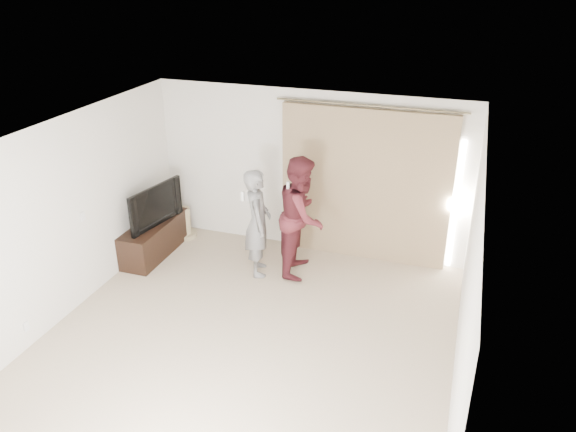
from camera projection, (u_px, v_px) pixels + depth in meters
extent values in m
plane|color=#C4AD93|center=(245.00, 343.00, 7.00)|extent=(5.50, 5.50, 0.00)
cube|color=white|center=(309.00, 172.00, 8.82)|extent=(5.00, 0.04, 2.60)
cube|color=white|center=(61.00, 222.00, 7.17)|extent=(0.04, 5.50, 2.60)
cube|color=white|center=(83.00, 216.00, 7.55)|extent=(0.02, 0.08, 0.12)
cube|color=white|center=(26.00, 326.00, 6.81)|extent=(0.02, 0.08, 0.12)
cube|color=silver|center=(237.00, 143.00, 5.90)|extent=(5.00, 5.50, 0.01)
cube|color=tan|center=(364.00, 186.00, 8.54)|extent=(2.60, 0.10, 2.40)
cylinder|color=#6A6247|center=(369.00, 106.00, 8.02)|extent=(2.80, 0.03, 0.03)
cube|color=white|center=(456.00, 206.00, 8.25)|extent=(0.08, 0.04, 2.00)
cube|color=black|center=(155.00, 238.00, 9.00)|extent=(0.49, 1.41, 0.54)
imported|color=black|center=(151.00, 204.00, 8.75)|extent=(0.37, 1.13, 0.65)
cylinder|color=tan|center=(185.00, 234.00, 9.65)|extent=(0.40, 0.40, 0.07)
cylinder|color=tan|center=(184.00, 221.00, 9.54)|extent=(0.22, 0.22, 0.46)
imported|color=slate|center=(258.00, 223.00, 8.24)|extent=(0.60, 0.71, 1.65)
cube|color=white|center=(243.00, 196.00, 8.02)|extent=(0.04, 0.04, 0.14)
cube|color=white|center=(249.00, 197.00, 8.25)|extent=(0.05, 0.05, 0.09)
imported|color=#571D25|center=(302.00, 216.00, 8.25)|extent=(0.77, 0.94, 1.83)
cube|color=white|center=(288.00, 186.00, 8.01)|extent=(0.04, 0.04, 0.14)
cube|color=white|center=(293.00, 188.00, 8.25)|extent=(0.05, 0.05, 0.09)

